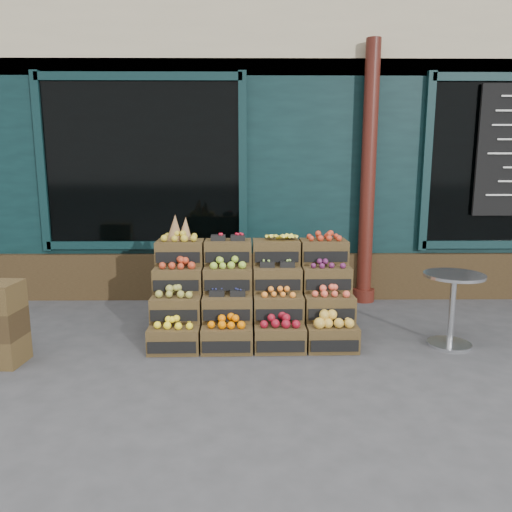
{
  "coord_description": "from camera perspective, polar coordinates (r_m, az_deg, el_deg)",
  "views": [
    {
      "loc": [
        -0.25,
        -4.17,
        1.78
      ],
      "look_at": [
        -0.2,
        0.7,
        0.85
      ],
      "focal_mm": 35.0,
      "sensor_mm": 36.0,
      "label": 1
    }
  ],
  "objects": [
    {
      "name": "ground",
      "position": [
        4.54,
        2.68,
        -12.29
      ],
      "size": [
        60.0,
        60.0,
        0.0
      ],
      "primitive_type": "plane",
      "color": "#3A3A3C",
      "rests_on": "ground"
    },
    {
      "name": "crate_display",
      "position": [
        5.12,
        -0.46,
        -5.01
      ],
      "size": [
        2.0,
        1.0,
        1.24
      ],
      "rotation": [
        0.0,
        0.0,
        0.02
      ],
      "color": "#43331A",
      "rests_on": "ground"
    },
    {
      "name": "shop_facade",
      "position": [
        9.3,
        1.0,
        14.64
      ],
      "size": [
        12.0,
        6.24,
        4.8
      ],
      "color": "black",
      "rests_on": "ground"
    },
    {
      "name": "shopkeeper",
      "position": [
        7.08,
        -7.54,
        3.81
      ],
      "size": [
        0.74,
        0.56,
        1.85
      ],
      "primitive_type": "imported",
      "rotation": [
        0.0,
        0.0,
        3.32
      ],
      "color": "#19591F",
      "rests_on": "ground"
    },
    {
      "name": "bistro_table",
      "position": [
        5.18,
        21.54,
        -4.83
      ],
      "size": [
        0.57,
        0.57,
        0.72
      ],
      "rotation": [
        0.0,
        0.0,
        0.03
      ],
      "color": "silver",
      "rests_on": "ground"
    }
  ]
}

